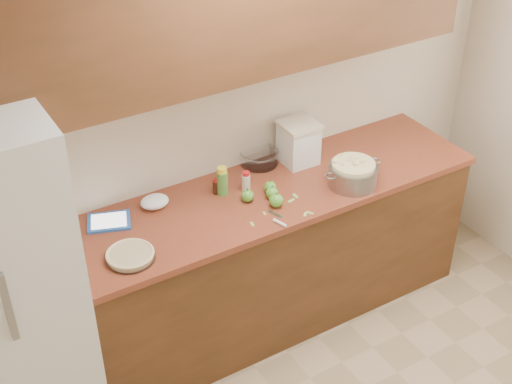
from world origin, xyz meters
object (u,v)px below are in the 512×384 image
pie (130,255)px  flour_canister (298,142)px  tablet (109,222)px  colander (353,174)px

pie → flour_canister: (1.20, 0.33, 0.11)m
pie → tablet: pie is taller
colander → tablet: bearing=164.7°
colander → flour_canister: bearing=109.5°
pie → colander: 1.33m
pie → flour_canister: size_ratio=0.96×
pie → flour_canister: 1.25m
flour_canister → tablet: (-1.18, 0.00, -0.12)m
colander → pie: bearing=178.8°
flour_canister → pie: bearing=-164.6°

